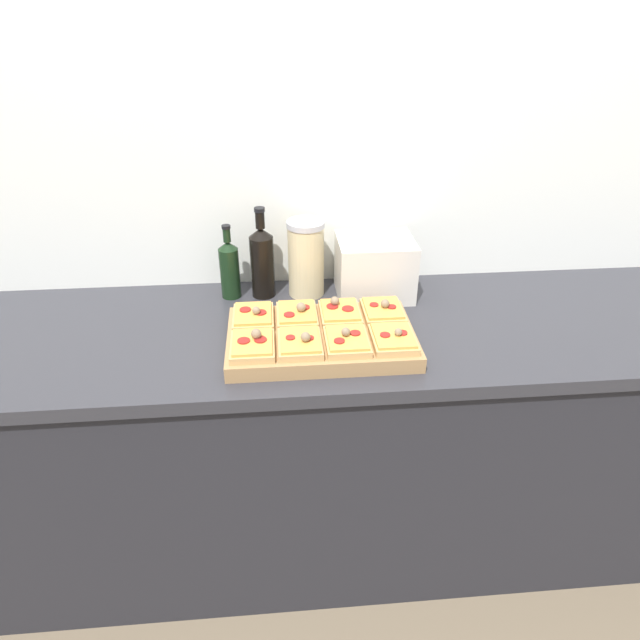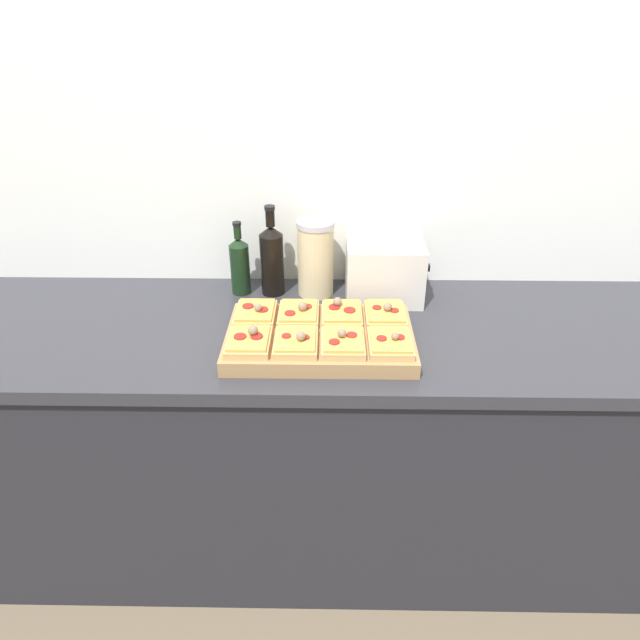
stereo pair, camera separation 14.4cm
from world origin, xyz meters
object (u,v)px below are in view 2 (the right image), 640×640
(grain_jar_tall, at_px, (316,258))
(cutting_board, at_px, (320,338))
(toaster_oven, at_px, (384,270))
(wine_bottle, at_px, (272,258))
(olive_oil_bottle, at_px, (240,264))

(grain_jar_tall, bearing_deg, cutting_board, -86.63)
(toaster_oven, bearing_deg, wine_bottle, 176.27)
(cutting_board, height_order, grain_jar_tall, grain_jar_tall)
(toaster_oven, bearing_deg, grain_jar_tall, 173.91)
(grain_jar_tall, height_order, toaster_oven, grain_jar_tall)
(olive_oil_bottle, distance_m, toaster_oven, 0.47)
(olive_oil_bottle, xyz_separation_m, grain_jar_tall, (0.25, 0.00, 0.03))
(toaster_oven, bearing_deg, olive_oil_bottle, 177.11)
(olive_oil_bottle, bearing_deg, toaster_oven, -2.89)
(olive_oil_bottle, relative_size, wine_bottle, 0.82)
(cutting_board, bearing_deg, wine_bottle, 116.17)
(olive_oil_bottle, distance_m, grain_jar_tall, 0.25)
(olive_oil_bottle, relative_size, toaster_oven, 0.92)
(cutting_board, bearing_deg, olive_oil_bottle, 129.16)
(cutting_board, xyz_separation_m, toaster_oven, (0.20, 0.30, 0.07))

